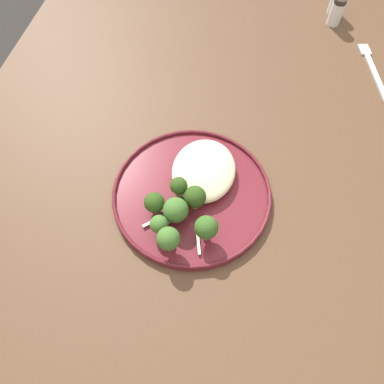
# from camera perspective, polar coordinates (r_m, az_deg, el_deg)

# --- Properties ---
(ground) EXTENTS (6.00, 6.00, 0.00)m
(ground) POSITION_cam_1_polar(r_m,az_deg,el_deg) (1.38, -0.02, -16.14)
(ground) COLOR #2D2B28
(wooden_dining_table) EXTENTS (1.40, 1.00, 0.74)m
(wooden_dining_table) POSITION_cam_1_polar(r_m,az_deg,el_deg) (0.76, -0.04, -3.61)
(wooden_dining_table) COLOR brown
(wooden_dining_table) RESTS_ON ground
(dinner_plate) EXTENTS (0.29, 0.29, 0.02)m
(dinner_plate) POSITION_cam_1_polar(r_m,az_deg,el_deg) (0.68, 0.00, -0.49)
(dinner_plate) COLOR maroon
(dinner_plate) RESTS_ON wooden_dining_table
(noodle_bed) EXTENTS (0.14, 0.12, 0.03)m
(noodle_bed) POSITION_cam_1_polar(r_m,az_deg,el_deg) (0.68, 1.82, 3.38)
(noodle_bed) COLOR beige
(noodle_bed) RESTS_ON dinner_plate
(seared_scallop_tiny_bay) EXTENTS (0.02, 0.02, 0.02)m
(seared_scallop_tiny_bay) POSITION_cam_1_polar(r_m,az_deg,el_deg) (0.67, 3.33, 0.18)
(seared_scallop_tiny_bay) COLOR beige
(seared_scallop_tiny_bay) RESTS_ON dinner_plate
(seared_scallop_rear_pale) EXTENTS (0.03, 0.03, 0.01)m
(seared_scallop_rear_pale) POSITION_cam_1_polar(r_m,az_deg,el_deg) (0.70, -0.09, 4.94)
(seared_scallop_rear_pale) COLOR #DBB77A
(seared_scallop_rear_pale) RESTS_ON dinner_plate
(seared_scallop_left_edge) EXTENTS (0.03, 0.03, 0.02)m
(seared_scallop_left_edge) POSITION_cam_1_polar(r_m,az_deg,el_deg) (0.72, 0.49, 6.55)
(seared_scallop_left_edge) COLOR beige
(seared_scallop_left_edge) RESTS_ON dinner_plate
(seared_scallop_large_seared) EXTENTS (0.03, 0.03, 0.01)m
(seared_scallop_large_seared) POSITION_cam_1_polar(r_m,az_deg,el_deg) (0.68, -0.16, 1.61)
(seared_scallop_large_seared) COLOR #DBB77A
(seared_scallop_large_seared) RESTS_ON dinner_plate
(broccoli_floret_left_leaning) EXTENTS (0.04, 0.04, 0.06)m
(broccoli_floret_left_leaning) POSITION_cam_1_polar(r_m,az_deg,el_deg) (0.62, -2.52, -2.81)
(broccoli_floret_left_leaning) COLOR #7A994C
(broccoli_floret_left_leaning) RESTS_ON dinner_plate
(broccoli_floret_split_head) EXTENTS (0.04, 0.04, 0.06)m
(broccoli_floret_split_head) POSITION_cam_1_polar(r_m,az_deg,el_deg) (0.60, -3.65, -7.18)
(broccoli_floret_split_head) COLOR #89A356
(broccoli_floret_split_head) RESTS_ON dinner_plate
(broccoli_floret_small_sprig) EXTENTS (0.04, 0.04, 0.05)m
(broccoli_floret_small_sprig) POSITION_cam_1_polar(r_m,az_deg,el_deg) (0.64, 0.47, -0.78)
(broccoli_floret_small_sprig) COLOR #89A356
(broccoli_floret_small_sprig) RESTS_ON dinner_plate
(broccoli_floret_tall_stalk) EXTENTS (0.04, 0.04, 0.06)m
(broccoli_floret_tall_stalk) POSITION_cam_1_polar(r_m,az_deg,el_deg) (0.60, 2.20, -5.51)
(broccoli_floret_tall_stalk) COLOR #89A356
(broccoli_floret_tall_stalk) RESTS_ON dinner_plate
(broccoli_floret_beside_noodles) EXTENTS (0.03, 0.03, 0.05)m
(broccoli_floret_beside_noodles) POSITION_cam_1_polar(r_m,az_deg,el_deg) (0.62, -5.08, -5.02)
(broccoli_floret_beside_noodles) COLOR #89A356
(broccoli_floret_beside_noodles) RESTS_ON dinner_plate
(broccoli_floret_front_edge) EXTENTS (0.04, 0.04, 0.05)m
(broccoli_floret_front_edge) POSITION_cam_1_polar(r_m,az_deg,el_deg) (0.64, -5.80, -1.67)
(broccoli_floret_front_edge) COLOR #89A356
(broccoli_floret_front_edge) RESTS_ON dinner_plate
(broccoli_floret_center_pile) EXTENTS (0.03, 0.03, 0.05)m
(broccoli_floret_center_pile) POSITION_cam_1_polar(r_m,az_deg,el_deg) (0.65, -2.04, 0.83)
(broccoli_floret_center_pile) COLOR #7A994C
(broccoli_floret_center_pile) RESTS_ON dinner_plate
(onion_sliver_curled_piece) EXTENTS (0.03, 0.03, 0.00)m
(onion_sliver_curled_piece) POSITION_cam_1_polar(r_m,az_deg,el_deg) (0.65, -6.05, -4.53)
(onion_sliver_curled_piece) COLOR silver
(onion_sliver_curled_piece) RESTS_ON dinner_plate
(onion_sliver_pale_crescent) EXTENTS (0.04, 0.03, 0.00)m
(onion_sliver_pale_crescent) POSITION_cam_1_polar(r_m,az_deg,el_deg) (0.65, -2.97, -4.02)
(onion_sliver_pale_crescent) COLOR silver
(onion_sliver_pale_crescent) RESTS_ON dinner_plate
(onion_sliver_long_sliver) EXTENTS (0.04, 0.03, 0.00)m
(onion_sliver_long_sliver) POSITION_cam_1_polar(r_m,az_deg,el_deg) (0.64, -4.67, -6.04)
(onion_sliver_long_sliver) COLOR silver
(onion_sliver_long_sliver) RESTS_ON dinner_plate
(onion_sliver_short_strip) EXTENTS (0.04, 0.02, 0.00)m
(onion_sliver_short_strip) POSITION_cam_1_polar(r_m,az_deg,el_deg) (0.63, 1.00, -7.99)
(onion_sliver_short_strip) COLOR silver
(onion_sliver_short_strip) RESTS_ON dinner_plate
(dinner_fork) EXTENTS (0.19, 0.06, 0.00)m
(dinner_fork) POSITION_cam_1_polar(r_m,az_deg,el_deg) (0.99, 25.99, 16.60)
(dinner_fork) COLOR silver
(dinner_fork) RESTS_ON wooden_dining_table
(salt_shaker) EXTENTS (0.03, 0.03, 0.07)m
(salt_shaker) POSITION_cam_1_polar(r_m,az_deg,el_deg) (1.11, 21.30, 25.64)
(salt_shaker) COLOR white
(salt_shaker) RESTS_ON wooden_dining_table
(pepper_shaker) EXTENTS (0.03, 0.03, 0.07)m
(pepper_shaker) POSITION_cam_1_polar(r_m,az_deg,el_deg) (1.08, 21.32, 24.39)
(pepper_shaker) COLOR white
(pepper_shaker) RESTS_ON wooden_dining_table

